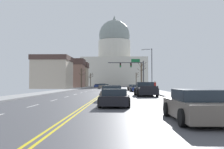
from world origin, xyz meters
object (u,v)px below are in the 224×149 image
at_px(sedan_near_02, 115,89).
at_px(pedestrian_00, 155,86).
at_px(signal_gantry, 133,68).
at_px(sedan_near_05, 115,98).
at_px(sedan_oncoming_02, 97,86).
at_px(street_lamp_right, 151,66).
at_px(sedan_oncoming_00, 103,86).
at_px(sedan_oncoming_01, 106,86).
at_px(sedan_near_04, 112,93).
at_px(sedan_near_01, 137,89).
at_px(sedan_near_00, 133,88).
at_px(sedan_near_06, 197,106).
at_px(bicycle_parked, 156,89).
at_px(pickup_truck_near_03, 145,90).

bearing_deg(sedan_near_02, pedestrian_00, 34.89).
xyz_separation_m(signal_gantry, sedan_near_05, (-3.45, -37.41, -4.30)).
bearing_deg(sedan_oncoming_02, street_lamp_right, -71.47).
relative_size(sedan_near_05, sedan_oncoming_00, 1.00).
relative_size(street_lamp_right, sedan_oncoming_01, 1.62).
relative_size(sedan_near_04, sedan_oncoming_01, 0.96).
xyz_separation_m(sedan_near_01, pedestrian_00, (2.81, -2.40, 0.53)).
relative_size(street_lamp_right, sedan_oncoming_00, 1.75).
relative_size(sedan_near_01, sedan_near_05, 1.02).
distance_m(sedan_oncoming_01, pedestrian_00, 33.72).
distance_m(sedan_near_00, sedan_near_01, 6.75).
bearing_deg(sedan_near_01, sedan_oncoming_00, 109.94).
xyz_separation_m(signal_gantry, sedan_near_00, (-0.41, -4.49, -4.29)).
xyz_separation_m(sedan_oncoming_02, pedestrian_00, (13.41, -43.89, 0.51)).
distance_m(signal_gantry, sedan_near_02, 19.08).
xyz_separation_m(street_lamp_right, sedan_oncoming_02, (-13.25, 39.52, -4.09)).
relative_size(signal_gantry, sedan_near_05, 1.82).
bearing_deg(street_lamp_right, sedan_near_05, -102.10).
bearing_deg(sedan_oncoming_02, sedan_oncoming_01, -72.66).
height_order(sedan_near_05, sedan_oncoming_00, sedan_oncoming_00).
bearing_deg(pedestrian_00, street_lamp_right, 92.16).
bearing_deg(street_lamp_right, pedestrian_00, -87.84).
relative_size(sedan_near_06, sedan_oncoming_01, 0.92).
height_order(sedan_near_01, sedan_oncoming_02, sedan_oncoming_02).
bearing_deg(street_lamp_right, sedan_oncoming_01, 109.03).
xyz_separation_m(signal_gantry, bicycle_parked, (2.73, -14.52, -4.36)).
relative_size(sedan_near_00, sedan_near_06, 1.04).
xyz_separation_m(pickup_truck_near_03, pedestrian_00, (2.82, 11.30, 0.34)).
relative_size(sedan_oncoming_01, bicycle_parked, 2.67).
bearing_deg(signal_gantry, sedan_oncoming_02, 109.41).
height_order(street_lamp_right, sedan_near_04, street_lamp_right).
relative_size(sedan_near_02, pedestrian_00, 2.65).
bearing_deg(sedan_near_05, sedan_near_06, -61.87).
relative_size(street_lamp_right, sedan_near_02, 1.74).
height_order(sedan_near_00, sedan_near_01, sedan_near_00).
distance_m(street_lamp_right, sedan_near_04, 23.69).
bearing_deg(sedan_near_02, sedan_near_00, 76.11).
relative_size(sedan_oncoming_00, sedan_oncoming_02, 0.98).
xyz_separation_m(sedan_near_02, sedan_oncoming_01, (-3.23, 36.83, -0.02)).
relative_size(sedan_near_00, bicycle_parked, 2.55).
height_order(sedan_near_02, pickup_truck_near_03, pickup_truck_near_03).
bearing_deg(bicycle_parked, pickup_truck_near_03, -105.00).
distance_m(signal_gantry, pedestrian_00, 14.41).
bearing_deg(street_lamp_right, signal_gantry, 105.61).
bearing_deg(sedan_oncoming_02, sedan_near_00, -73.57).
height_order(signal_gantry, pedestrian_00, signal_gantry).
bearing_deg(pickup_truck_near_03, sedan_near_06, -90.02).
bearing_deg(pedestrian_00, sedan_oncoming_01, 106.87).
height_order(sedan_near_04, sedan_near_06, sedan_near_04).
bearing_deg(pickup_truck_near_03, sedan_near_01, 89.98).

